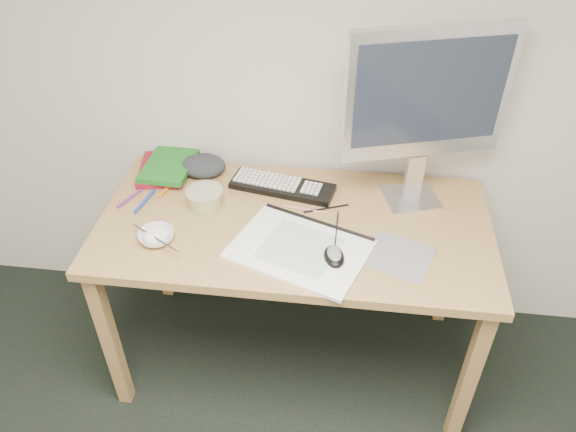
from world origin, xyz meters
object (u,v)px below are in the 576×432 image
object	(u,v)px
keyboard	(282,186)
monitor	(427,99)
rice_bowl	(156,237)
sketchpad	(300,249)
desk	(294,240)

from	to	relation	value
keyboard	monitor	bearing A→B (deg)	10.77
monitor	rice_bowl	size ratio (longest dim) A/B	5.37
sketchpad	monitor	size ratio (longest dim) A/B	0.66
desk	keyboard	distance (m)	0.23
sketchpad	rice_bowl	size ratio (longest dim) A/B	3.57
sketchpad	keyboard	bearing A→B (deg)	127.42
sketchpad	monitor	world-z (taller)	monitor
desk	monitor	size ratio (longest dim) A/B	2.12
desk	sketchpad	xyz separation A→B (m)	(0.03, -0.15, 0.09)
keyboard	rice_bowl	distance (m)	0.52
monitor	keyboard	bearing A→B (deg)	162.76
desk	rice_bowl	size ratio (longest dim) A/B	11.41
monitor	rice_bowl	xyz separation A→B (m)	(-0.87, -0.35, -0.39)
rice_bowl	monitor	bearing A→B (deg)	22.06
keyboard	rice_bowl	world-z (taller)	rice_bowl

